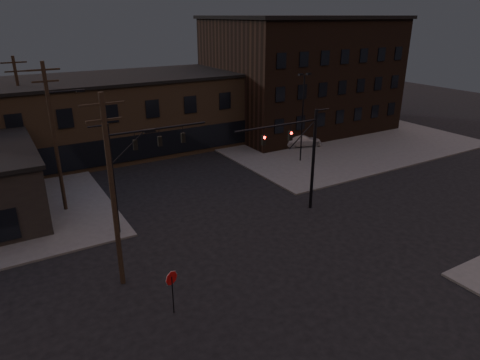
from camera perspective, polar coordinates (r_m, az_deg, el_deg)
name	(u,v)px	position (r m, az deg, el deg)	size (l,w,h in m)	color
ground	(277,254)	(28.24, 4.93, -9.83)	(140.00, 140.00, 0.00)	black
sidewalk_ne	(316,133)	(57.04, 10.13, 6.21)	(30.00, 30.00, 0.15)	#474744
building_row	(135,113)	(50.70, -13.83, 8.62)	(40.00, 12.00, 8.00)	brown
building_right	(300,75)	(58.73, 7.98, 13.66)	(22.00, 16.00, 14.00)	black
traffic_signal_near	(302,151)	(32.51, 8.29, 3.83)	(7.12, 0.24, 8.00)	black
traffic_signal_far	(130,164)	(30.06, -14.42, 2.08)	(7.12, 0.24, 8.00)	black
stop_sign	(172,283)	(22.52, -9.07, -13.36)	(0.72, 0.33, 2.48)	black
utility_pole_near	(113,189)	(23.67, -16.53, -1.16)	(3.70, 0.28, 11.00)	black
utility_pole_mid	(55,136)	(34.72, -23.45, 5.45)	(3.70, 0.28, 11.50)	black
utility_pole_far	(23,112)	(46.38, -26.97, 8.07)	(2.20, 0.28, 11.00)	black
lot_light_a	(303,110)	(44.19, 8.39, 9.22)	(1.50, 0.28, 9.14)	black
lot_light_b	(316,97)	(51.74, 10.14, 10.86)	(1.50, 0.28, 9.14)	black
parked_car_lot_a	(271,135)	(52.13, 4.10, 6.05)	(1.85, 4.61, 1.57)	black
parked_car_lot_b	(301,140)	(50.56, 8.20, 5.28)	(1.91, 4.69, 1.36)	#B4B4B6
car_crossing	(192,140)	(50.56, -6.48, 5.27)	(1.59, 4.57, 1.50)	black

